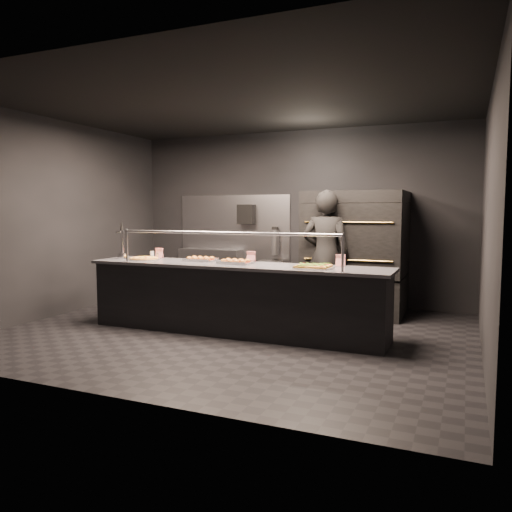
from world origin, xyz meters
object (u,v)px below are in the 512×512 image
at_px(round_pizza, 144,258).
at_px(trash_bin, 270,282).
at_px(fire_extinguisher, 275,242).
at_px(pizza_oven, 356,252).
at_px(prep_shelf, 211,273).
at_px(towel_dispenser, 247,214).
at_px(service_counter, 235,298).
at_px(worker, 326,256).
at_px(slider_tray_b, 236,262).
at_px(square_pizza, 313,266).
at_px(beer_tap, 122,248).
at_px(slider_tray_a, 201,259).

bearing_deg(round_pizza, trash_bin, 63.18).
xyz_separation_m(fire_extinguisher, round_pizza, (-1.10, -2.39, -0.12)).
bearing_deg(pizza_oven, trash_bin, 169.68).
xyz_separation_m(prep_shelf, towel_dispenser, (0.70, 0.07, 1.10)).
xyz_separation_m(service_counter, worker, (0.90, 1.20, 0.49)).
distance_m(towel_dispenser, worker, 2.24).
bearing_deg(slider_tray_b, square_pizza, -3.60).
bearing_deg(worker, service_counter, 50.45).
distance_m(towel_dispenser, round_pizza, 2.51).
xyz_separation_m(towel_dispenser, trash_bin, (0.55, -0.21, -1.18)).
xyz_separation_m(towel_dispenser, slider_tray_b, (0.90, -2.37, -0.60)).
height_order(prep_shelf, slider_tray_b, slider_tray_b).
relative_size(pizza_oven, slider_tray_b, 4.39).
bearing_deg(trash_bin, square_pizza, -57.30).
relative_size(prep_shelf, worker, 0.63).
distance_m(pizza_oven, fire_extinguisher, 1.63).
bearing_deg(fire_extinguisher, beer_tap, -120.72).
height_order(prep_shelf, beer_tap, beer_tap).
bearing_deg(trash_bin, prep_shelf, 173.71).
xyz_separation_m(service_counter, beer_tap, (-1.79, -0.03, 0.61)).
relative_size(pizza_oven, worker, 1.00).
bearing_deg(slider_tray_b, worker, 52.62).
bearing_deg(beer_tap, slider_tray_b, 1.48).
bearing_deg(service_counter, square_pizza, -2.63).
distance_m(prep_shelf, slider_tray_b, 2.85).
bearing_deg(trash_bin, slider_tray_b, -80.73).
bearing_deg(round_pizza, pizza_oven, 35.43).
bearing_deg(square_pizza, slider_tray_a, 173.21).
bearing_deg(slider_tray_b, round_pizza, -179.88).
distance_m(slider_tray_a, worker, 1.83).
distance_m(prep_shelf, square_pizza, 3.61).
xyz_separation_m(fire_extinguisher, slider_tray_a, (-0.25, -2.25, -0.12)).
distance_m(round_pizza, slider_tray_a, 0.86).
relative_size(trash_bin, worker, 0.39).
bearing_deg(towel_dispenser, fire_extinguisher, 1.04).
relative_size(round_pizza, slider_tray_a, 1.02).
distance_m(towel_dispenser, fire_extinguisher, 0.74).
height_order(slider_tray_a, slider_tray_b, same).
height_order(towel_dispenser, worker, worker).
relative_size(fire_extinguisher, trash_bin, 0.68).
bearing_deg(slider_tray_b, towel_dispenser, 110.77).
relative_size(pizza_oven, slider_tray_a, 4.20).
distance_m(service_counter, pizza_oven, 2.30).
bearing_deg(towel_dispenser, worker, -33.50).
distance_m(fire_extinguisher, beer_tap, 2.82).
bearing_deg(fire_extinguisher, prep_shelf, -176.34).
distance_m(service_counter, prep_shelf, 2.82).
xyz_separation_m(pizza_oven, square_pizza, (-0.12, -1.95, -0.03)).
distance_m(beer_tap, slider_tray_b, 1.80).
bearing_deg(prep_shelf, slider_tray_b, -55.20).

